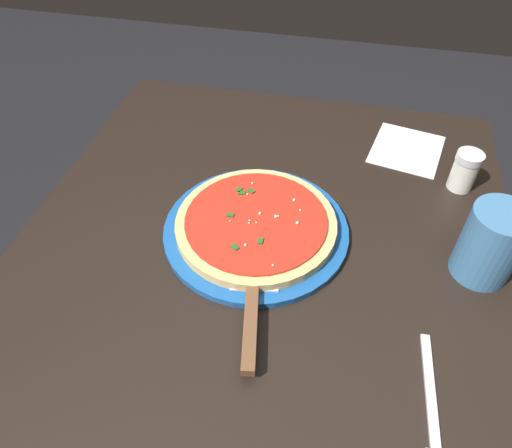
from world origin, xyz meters
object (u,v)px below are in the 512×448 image
object	(u,v)px
pizza	(256,223)
parmesan_shaker	(465,170)
cup_tall_drink	(491,244)
napkin_folded_right	(407,149)
pizza_server	(252,304)
serving_plate	(256,230)
fork	(432,411)

from	to	relation	value
pizza	parmesan_shaker	distance (m)	0.39
cup_tall_drink	napkin_folded_right	xyz separation A→B (m)	(0.29, 0.10, -0.06)
napkin_folded_right	parmesan_shaker	world-z (taller)	parmesan_shaker
cup_tall_drink	napkin_folded_right	distance (m)	0.31
pizza_server	parmesan_shaker	xyz separation A→B (m)	(0.34, -0.31, 0.02)
serving_plate	pizza_server	size ratio (longest dim) A/B	1.34
pizza	fork	xyz separation A→B (m)	(-0.24, -0.27, -0.02)
serving_plate	fork	world-z (taller)	serving_plate
cup_tall_drink	parmesan_shaker	distance (m)	0.20
napkin_folded_right	parmesan_shaker	bearing A→B (deg)	-135.51
pizza	napkin_folded_right	bearing A→B (deg)	-40.34
pizza	parmesan_shaker	size ratio (longest dim) A/B	3.51
fork	parmesan_shaker	size ratio (longest dim) A/B	2.52
cup_tall_drink	fork	size ratio (longest dim) A/B	0.64
serving_plate	pizza	xyz separation A→B (m)	(0.00, 0.00, 0.02)
cup_tall_drink	fork	xyz separation A→B (m)	(-0.24, 0.08, -0.06)
pizza	serving_plate	bearing A→B (deg)	-164.13
pizza_server	cup_tall_drink	distance (m)	0.35
serving_plate	napkin_folded_right	size ratio (longest dim) A/B	2.09
serving_plate	parmesan_shaker	size ratio (longest dim) A/B	4.07
napkin_folded_right	serving_plate	bearing A→B (deg)	139.66
fork	parmesan_shaker	world-z (taller)	parmesan_shaker
pizza_server	napkin_folded_right	world-z (taller)	pizza_server
napkin_folded_right	parmesan_shaker	xyz separation A→B (m)	(-0.09, -0.09, 0.04)
cup_tall_drink	fork	distance (m)	0.26
pizza_server	napkin_folded_right	distance (m)	0.49
cup_tall_drink	parmesan_shaker	size ratio (longest dim) A/B	1.62
pizza_server	fork	bearing A→B (deg)	-111.16
serving_plate	cup_tall_drink	world-z (taller)	cup_tall_drink
serving_plate	napkin_folded_right	world-z (taller)	serving_plate
cup_tall_drink	parmesan_shaker	bearing A→B (deg)	3.85
serving_plate	pizza	bearing A→B (deg)	15.87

